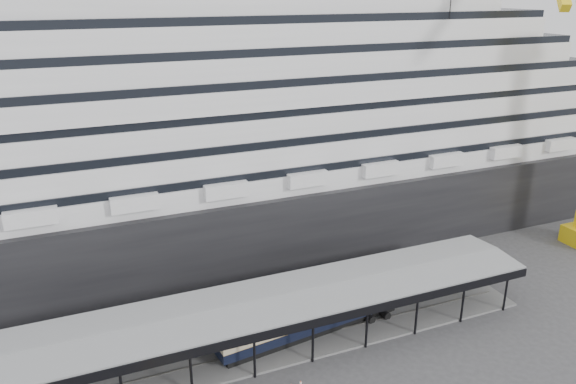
# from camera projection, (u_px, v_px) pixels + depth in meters

# --- Properties ---
(ground) EXTENTS (200.00, 200.00, 0.00)m
(ground) POSITION_uv_depth(u_px,v_px,m) (288.00, 375.00, 51.25)
(ground) COLOR #39393B
(ground) RESTS_ON ground
(cruise_ship) EXTENTS (130.00, 30.00, 43.90)m
(cruise_ship) POSITION_uv_depth(u_px,v_px,m) (193.00, 110.00, 72.61)
(cruise_ship) COLOR black
(cruise_ship) RESTS_ON ground
(platform_canopy) EXTENTS (56.00, 9.18, 5.30)m
(platform_canopy) POSITION_uv_depth(u_px,v_px,m) (268.00, 324.00, 54.76)
(platform_canopy) COLOR slate
(platform_canopy) RESTS_ON ground
(pullman_carriage) EXTENTS (20.95, 5.30, 20.40)m
(pullman_carriage) POSITION_uv_depth(u_px,v_px,m) (312.00, 313.00, 56.45)
(pullman_carriage) COLOR black
(pullman_carriage) RESTS_ON ground
(traffic_cone_right) EXTENTS (0.44, 0.44, 0.69)m
(traffic_cone_right) POSITION_uv_depth(u_px,v_px,m) (301.00, 383.00, 49.63)
(traffic_cone_right) COLOR red
(traffic_cone_right) RESTS_ON ground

